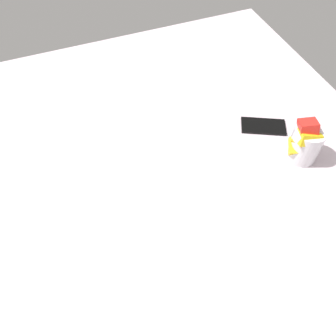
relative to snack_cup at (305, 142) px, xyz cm
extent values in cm
cube|color=silver|center=(60.56, -10.77, -15.22)|extent=(180.00, 140.00, 18.00)
cylinder|color=silver|center=(-0.35, 0.04, -0.72)|extent=(9.00, 9.00, 11.00)
cube|color=orange|center=(-0.31, -0.22, -2.97)|extent=(7.52, 6.36, 7.01)
cube|color=yellow|center=(1.89, -0.05, -0.88)|extent=(7.45, 7.59, 5.76)
cube|color=orange|center=(0.67, -0.01, 1.21)|extent=(7.71, 5.87, 7.05)
cube|color=yellow|center=(0.70, 0.56, 3.30)|extent=(7.62, 7.51, 5.54)
cube|color=red|center=(0.49, -0.78, 5.39)|extent=(6.40, 7.15, 5.80)
cube|color=black|center=(3.70, -14.48, -5.82)|extent=(15.56, 12.32, 0.80)
camera|label=1|loc=(61.18, 48.56, 75.84)|focal=37.81mm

